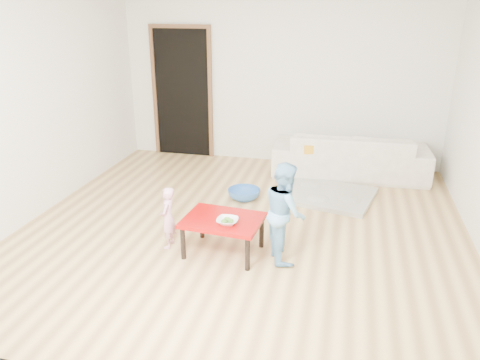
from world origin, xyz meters
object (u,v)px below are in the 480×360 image
(child_pink, at_px, (168,218))
(basin, at_px, (244,194))
(red_table, at_px, (223,236))
(sofa, at_px, (350,154))
(child_blue, at_px, (285,212))
(bowl, at_px, (227,221))

(child_pink, bearing_deg, basin, 155.10)
(red_table, xyz_separation_m, child_pink, (-0.60, 0.00, 0.14))
(sofa, xyz_separation_m, basin, (-1.32, -1.26, -0.26))
(sofa, distance_m, child_blue, 2.70)
(child_blue, bearing_deg, basin, 6.56)
(sofa, height_order, child_blue, child_blue)
(sofa, height_order, bowl, sofa)
(red_table, bearing_deg, sofa, 65.66)
(red_table, distance_m, child_pink, 0.61)
(red_table, height_order, child_blue, child_blue)
(sofa, bearing_deg, basin, 41.66)
(basin, bearing_deg, child_blue, -62.13)
(red_table, height_order, basin, red_table)
(red_table, distance_m, child_blue, 0.70)
(bowl, distance_m, basin, 1.58)
(child_blue, bearing_deg, red_table, 73.64)
(red_table, xyz_separation_m, basin, (-0.11, 1.43, -0.13))
(sofa, xyz_separation_m, child_blue, (-0.60, -2.63, 0.18))
(sofa, height_order, child_pink, child_pink)
(sofa, distance_m, bowl, 3.01)
(sofa, xyz_separation_m, child_pink, (-1.81, -2.69, 0.01))
(child_pink, xyz_separation_m, child_blue, (1.21, 0.05, 0.17))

